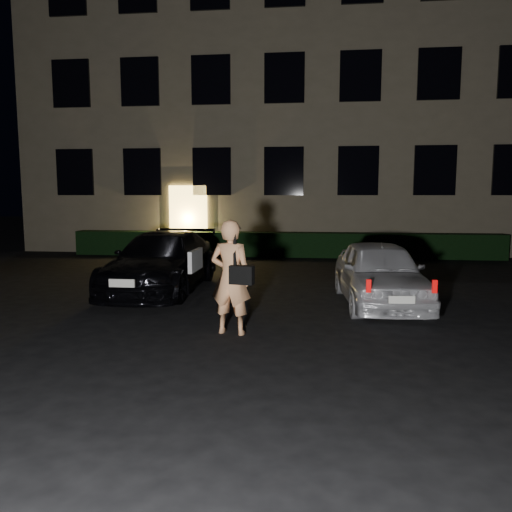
# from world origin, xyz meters

# --- Properties ---
(ground) EXTENTS (80.00, 80.00, 0.00)m
(ground) POSITION_xyz_m (0.00, 0.00, 0.00)
(ground) COLOR black
(ground) RESTS_ON ground
(building) EXTENTS (20.00, 8.11, 12.00)m
(building) POSITION_xyz_m (-0.00, 14.99, 6.00)
(building) COLOR #706650
(building) RESTS_ON ground
(hedge) EXTENTS (15.00, 0.70, 0.85)m
(hedge) POSITION_xyz_m (0.00, 10.50, 0.42)
(hedge) COLOR black
(hedge) RESTS_ON ground
(sedan) EXTENTS (1.98, 4.66, 1.32)m
(sedan) POSITION_xyz_m (-2.35, 3.92, 0.66)
(sedan) COLOR black
(sedan) RESTS_ON ground
(hatch) EXTENTS (1.75, 3.83, 1.27)m
(hatch) POSITION_xyz_m (2.38, 2.95, 0.64)
(hatch) COLOR silver
(hatch) RESTS_ON ground
(man) EXTENTS (0.75, 0.54, 1.79)m
(man) POSITION_xyz_m (-0.19, 0.54, 0.90)
(man) COLOR tan
(man) RESTS_ON ground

